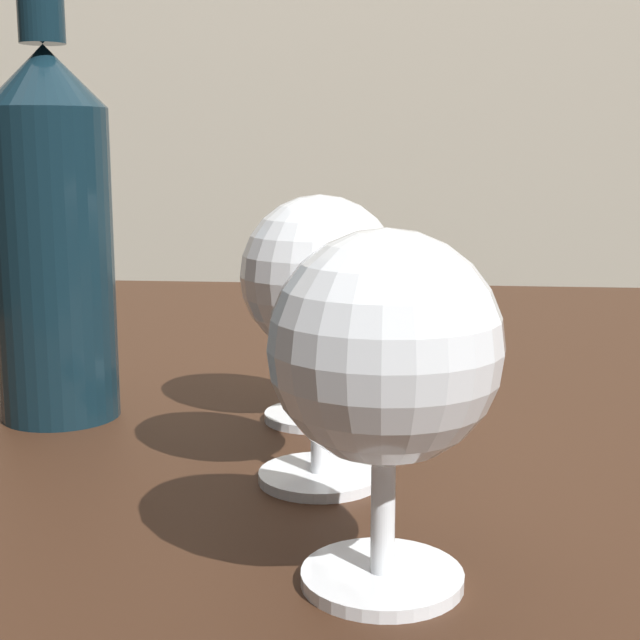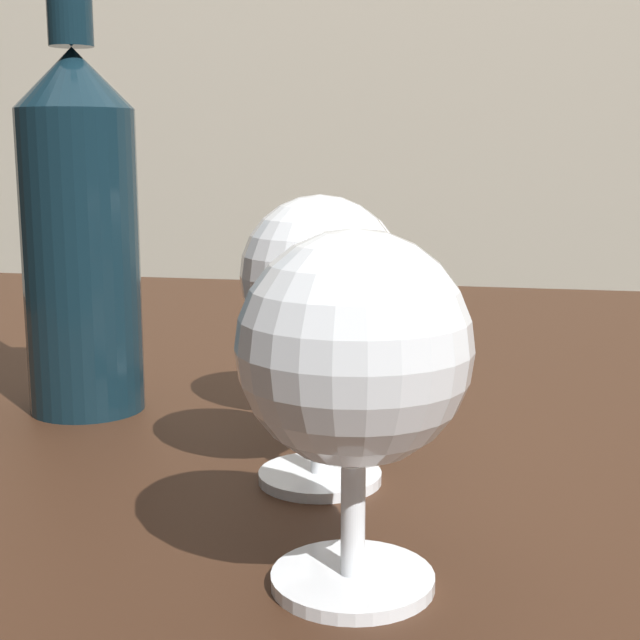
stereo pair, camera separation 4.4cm
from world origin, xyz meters
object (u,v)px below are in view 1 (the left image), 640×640
Objects in this scene: wine_glass_port at (320,285)px; wine_bottle at (52,221)px; wine_glass_amber at (385,353)px; wine_glass_pinot at (313,277)px.

wine_bottle is at bearing 149.89° from wine_glass_port.
wine_glass_port is at bearing -30.11° from wine_bottle.
wine_glass_amber is at bearing -72.31° from wine_glass_port.
wine_glass_port is 0.45× the size of wine_bottle.
wine_glass_amber is 0.96× the size of wine_glass_port.
wine_glass_pinot is at bearing 2.01° from wine_bottle.
wine_glass_amber is 0.21m from wine_glass_pinot.
wine_glass_port is at bearing -82.25° from wine_glass_pinot.
wine_glass_amber is 0.11m from wine_glass_port.
wine_bottle reaches higher than wine_glass_amber.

